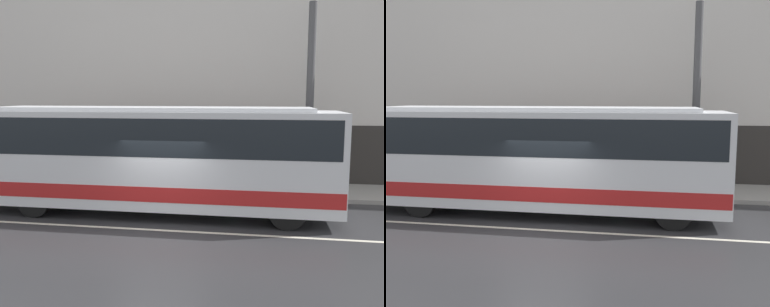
% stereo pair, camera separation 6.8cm
% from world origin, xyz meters
% --- Properties ---
extents(ground_plane, '(60.00, 60.00, 0.00)m').
position_xyz_m(ground_plane, '(0.00, 0.00, 0.00)').
color(ground_plane, '#2D2D30').
extents(sidewalk, '(60.00, 2.90, 0.15)m').
position_xyz_m(sidewalk, '(0.00, 5.45, 0.08)').
color(sidewalk, gray).
rests_on(sidewalk, ground_plane).
extents(building_facade, '(60.00, 0.35, 10.30)m').
position_xyz_m(building_facade, '(0.00, 7.05, 4.97)').
color(building_facade, silver).
rests_on(building_facade, ground_plane).
extents(lane_stripe, '(54.00, 0.14, 0.01)m').
position_xyz_m(lane_stripe, '(0.00, 0.00, 0.00)').
color(lane_stripe, beige).
rests_on(lane_stripe, ground_plane).
extents(transit_bus, '(11.79, 2.50, 3.43)m').
position_xyz_m(transit_bus, '(-0.69, 1.75, 1.93)').
color(transit_bus, silver).
rests_on(transit_bus, ground_plane).
extents(utility_pole_near, '(0.29, 0.29, 6.96)m').
position_xyz_m(utility_pole_near, '(4.52, 4.88, 3.63)').
color(utility_pole_near, '#4C4C4F').
rests_on(utility_pole_near, sidewalk).
extents(pedestrian_waiting, '(0.36, 0.36, 1.55)m').
position_xyz_m(pedestrian_waiting, '(1.43, 6.45, 0.87)').
color(pedestrian_waiting, '#1E5933').
rests_on(pedestrian_waiting, sidewalk).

